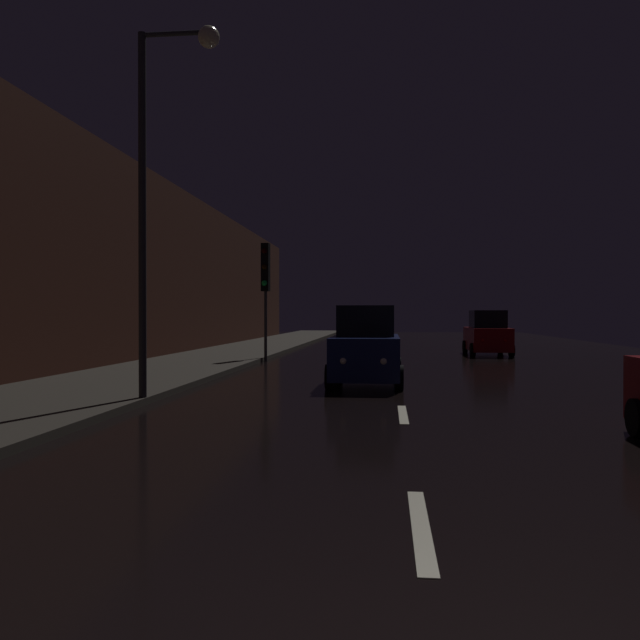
{
  "coord_description": "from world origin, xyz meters",
  "views": [
    {
      "loc": [
        -0.29,
        -2.65,
        1.85
      ],
      "look_at": [
        -2.71,
        20.6,
        1.66
      ],
      "focal_mm": 36.25,
      "sensor_mm": 36.0,
      "label": 1
    }
  ],
  "objects_px": {
    "car_parked_right_far": "(487,335)",
    "streetlamp_overhead": "(163,158)",
    "traffic_light_far_left": "(265,276)",
    "car_approaching_headlights": "(366,348)"
  },
  "relations": [
    {
      "from": "car_parked_right_far",
      "to": "streetlamp_overhead",
      "type": "bearing_deg",
      "value": 152.4
    },
    {
      "from": "traffic_light_far_left",
      "to": "car_approaching_headlights",
      "type": "relative_size",
      "value": 1.13
    },
    {
      "from": "streetlamp_overhead",
      "to": "car_parked_right_far",
      "type": "distance_m",
      "value": 20.15
    },
    {
      "from": "streetlamp_overhead",
      "to": "car_parked_right_far",
      "type": "height_order",
      "value": "streetlamp_overhead"
    },
    {
      "from": "streetlamp_overhead",
      "to": "car_parked_right_far",
      "type": "bearing_deg",
      "value": 62.4
    },
    {
      "from": "streetlamp_overhead",
      "to": "car_approaching_headlights",
      "type": "bearing_deg",
      "value": 48.77
    },
    {
      "from": "streetlamp_overhead",
      "to": "traffic_light_far_left",
      "type": "bearing_deg",
      "value": 91.11
    },
    {
      "from": "traffic_light_far_left",
      "to": "car_parked_right_far",
      "type": "distance_m",
      "value": 10.94
    },
    {
      "from": "traffic_light_far_left",
      "to": "car_parked_right_far",
      "type": "bearing_deg",
      "value": 121.84
    },
    {
      "from": "streetlamp_overhead",
      "to": "car_parked_right_far",
      "type": "xyz_separation_m",
      "value": [
        9.14,
        17.48,
        -4.11
      ]
    }
  ]
}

